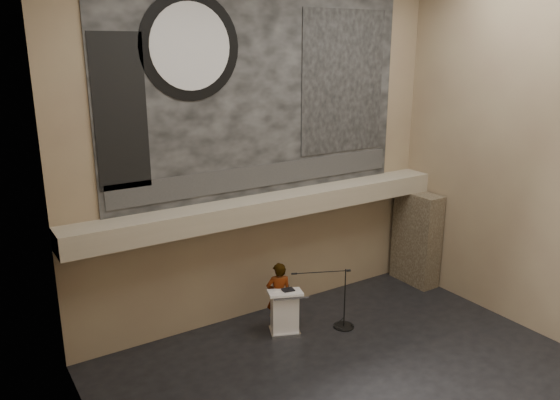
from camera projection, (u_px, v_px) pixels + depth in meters
floor at (363, 386)px, 11.19m from camera, size 10.00×10.00×0.00m
wall_back at (262, 151)px, 13.26m from camera, size 10.00×0.02×8.50m
wall_left at (97, 235)px, 7.44m from camera, size 0.02×8.00×8.50m
wall_right at (537, 157)px, 12.59m from camera, size 0.02×8.00×8.50m
soffit at (271, 206)px, 13.30m from camera, size 10.00×0.80×0.50m
sprinkler_left at (213, 229)px, 12.51m from camera, size 0.04×0.04×0.06m
sprinkler_right at (334, 206)px, 14.31m from camera, size 0.04×0.04×0.06m
banner at (262, 90)px, 12.84m from camera, size 8.00×0.05×5.00m
banner_text_strip at (264, 175)px, 13.37m from camera, size 7.76×0.02×0.55m
banner_clock_rim at (190, 47)px, 11.60m from camera, size 2.30×0.02×2.30m
banner_clock_face at (191, 47)px, 11.59m from camera, size 1.84×0.02×1.84m
banner_building_print at (343, 83)px, 14.02m from camera, size 2.60×0.02×3.60m
banner_brick_print at (121, 113)px, 11.14m from camera, size 1.10×0.02×3.20m
stone_pier at (416, 238)px, 15.77m from camera, size 0.60×1.40×2.70m
lectern at (285, 312)px, 13.10m from camera, size 0.96×0.83×1.14m
binder at (288, 290)px, 12.98m from camera, size 0.31×0.27×0.04m
papers at (279, 293)px, 12.84m from camera, size 0.28×0.33×0.00m
speaker_person at (279, 295)px, 13.30m from camera, size 0.73×0.61×1.70m
mic_stand at (342, 318)px, 13.46m from camera, size 1.48×0.82×1.54m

